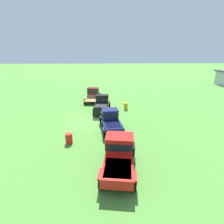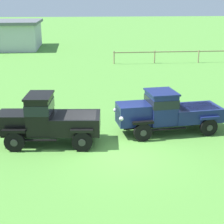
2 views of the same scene
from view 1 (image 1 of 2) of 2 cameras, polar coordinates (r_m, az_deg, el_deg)
The scene contains 7 objects.
ground_plane at distance 19.86m, azimuth -7.24°, elevation -3.02°, with size 240.00×240.00×0.00m, color #518E38.
vintage_truck_foreground_near at distance 28.62m, azimuth -6.09°, elevation 5.99°, with size 5.57×2.61×2.07m.
vintage_truck_second_in_line at distance 22.36m, azimuth -3.24°, elevation 2.57°, with size 4.63×2.32×2.23m.
vintage_truck_midrow_center at distance 17.21m, azimuth -0.53°, elevation -2.54°, with size 5.17×2.30×2.05m.
vintage_truck_far_side at distance 11.63m, azimuth 2.41°, elevation -13.04°, with size 5.40×2.74×2.31m.
oil_drum_beside_row at distance 15.31m, azimuth -13.88°, elevation -8.43°, with size 0.61×0.61×0.89m.
oil_drum_near_fence at distance 23.71m, azimuth 4.55°, elevation 1.88°, with size 0.55×0.55×0.94m.
Camera 1 is at (18.44, 1.37, 7.25)m, focal length 28.00 mm.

